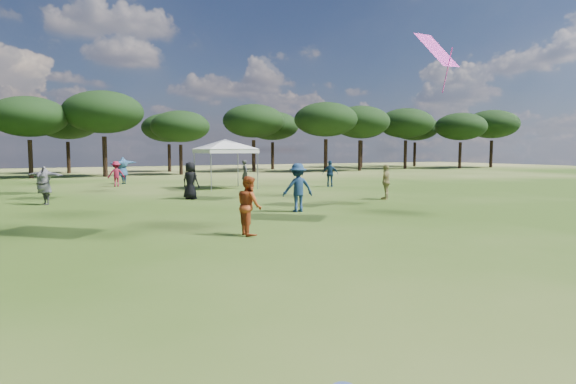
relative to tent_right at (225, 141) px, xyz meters
name	(u,v)px	position (x,y,z in m)	size (l,w,h in m)	color
tree_line	(89,117)	(-5.59, 20.73, 2.53)	(108.78, 17.63, 7.77)	black
tent_right	(225,141)	(0.00, 0.00, 0.00)	(6.37, 6.37, 3.32)	gray
festival_crowd	(89,182)	(-8.14, -3.31, -2.03)	(30.51, 24.00, 1.90)	#545358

